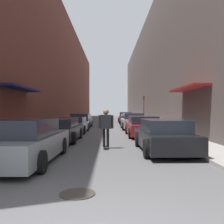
{
  "coord_description": "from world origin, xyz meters",
  "views": [
    {
      "loc": [
        0.3,
        -2.85,
        1.66
      ],
      "look_at": [
        0.43,
        11.15,
        1.55
      ],
      "focal_mm": 40.0,
      "sensor_mm": 36.0,
      "label": 1
    }
  ],
  "objects_px": {
    "parked_car_right_3": "(129,120)",
    "parked_car_left_2": "(74,125)",
    "parked_car_left_1": "(61,130)",
    "parked_car_right_0": "(164,136)",
    "parked_car_right_1": "(143,126)",
    "parked_car_right_2": "(132,121)",
    "skateboarder": "(106,124)",
    "parked_car_left_0": "(27,142)",
    "traffic_light": "(144,106)",
    "manhole_cover": "(77,194)",
    "parked_car_right_4": "(126,118)",
    "parked_car_left_3": "(81,121)"
  },
  "relations": [
    {
      "from": "parked_car_right_1",
      "to": "parked_car_left_1",
      "type": "bearing_deg",
      "value": -151.68
    },
    {
      "from": "manhole_cover",
      "to": "parked_car_left_0",
      "type": "bearing_deg",
      "value": 123.47
    },
    {
      "from": "parked_car_right_1",
      "to": "traffic_light",
      "type": "height_order",
      "value": "traffic_light"
    },
    {
      "from": "skateboarder",
      "to": "parked_car_right_4",
      "type": "bearing_deg",
      "value": 84.14
    },
    {
      "from": "parked_car_left_2",
      "to": "parked_car_right_2",
      "type": "xyz_separation_m",
      "value": [
        4.61,
        3.06,
        0.11
      ]
    },
    {
      "from": "parked_car_left_0",
      "to": "parked_car_right_2",
      "type": "distance_m",
      "value": 14.27
    },
    {
      "from": "parked_car_left_0",
      "to": "parked_car_left_3",
      "type": "distance_m",
      "value": 15.71
    },
    {
      "from": "parked_car_left_0",
      "to": "traffic_light",
      "type": "height_order",
      "value": "traffic_light"
    },
    {
      "from": "parked_car_left_0",
      "to": "parked_car_right_0",
      "type": "height_order",
      "value": "parked_car_left_0"
    },
    {
      "from": "parked_car_right_2",
      "to": "parked_car_right_4",
      "type": "distance_m",
      "value": 11.12
    },
    {
      "from": "parked_car_right_2",
      "to": "parked_car_left_1",
      "type": "bearing_deg",
      "value": -119.1
    },
    {
      "from": "parked_car_left_1",
      "to": "parked_car_left_3",
      "type": "bearing_deg",
      "value": 90.75
    },
    {
      "from": "parked_car_left_0",
      "to": "parked_car_right_2",
      "type": "relative_size",
      "value": 1.13
    },
    {
      "from": "parked_car_left_0",
      "to": "parked_car_left_2",
      "type": "relative_size",
      "value": 1.05
    },
    {
      "from": "parked_car_left_0",
      "to": "parked_car_right_1",
      "type": "bearing_deg",
      "value": 59.16
    },
    {
      "from": "parked_car_right_0",
      "to": "parked_car_left_2",
      "type": "bearing_deg",
      "value": 119.36
    },
    {
      "from": "manhole_cover",
      "to": "parked_car_right_1",
      "type": "bearing_deg",
      "value": 75.94
    },
    {
      "from": "parked_car_right_3",
      "to": "traffic_light",
      "type": "distance_m",
      "value": 4.93
    },
    {
      "from": "parked_car_left_2",
      "to": "parked_car_right_0",
      "type": "bearing_deg",
      "value": -60.64
    },
    {
      "from": "parked_car_right_1",
      "to": "parked_car_right_4",
      "type": "relative_size",
      "value": 1.15
    },
    {
      "from": "parked_car_right_2",
      "to": "parked_car_right_4",
      "type": "xyz_separation_m",
      "value": [
        0.11,
        11.12,
        -0.01
      ]
    },
    {
      "from": "parked_car_right_3",
      "to": "manhole_cover",
      "type": "relative_size",
      "value": 6.89
    },
    {
      "from": "parked_car_left_1",
      "to": "parked_car_right_3",
      "type": "bearing_deg",
      "value": 71.23
    },
    {
      "from": "parked_car_right_3",
      "to": "parked_car_left_2",
      "type": "bearing_deg",
      "value": -118.88
    },
    {
      "from": "parked_car_left_1",
      "to": "parked_car_right_2",
      "type": "height_order",
      "value": "parked_car_right_2"
    },
    {
      "from": "parked_car_left_2",
      "to": "parked_car_right_2",
      "type": "height_order",
      "value": "parked_car_right_2"
    },
    {
      "from": "parked_car_right_2",
      "to": "skateboarder",
      "type": "bearing_deg",
      "value": -101.25
    },
    {
      "from": "parked_car_left_3",
      "to": "parked_car_right_1",
      "type": "bearing_deg",
      "value": -58.6
    },
    {
      "from": "traffic_light",
      "to": "parked_car_right_4",
      "type": "bearing_deg",
      "value": 144.48
    },
    {
      "from": "parked_car_left_2",
      "to": "parked_car_left_3",
      "type": "relative_size",
      "value": 1.06
    },
    {
      "from": "parked_car_left_1",
      "to": "manhole_cover",
      "type": "relative_size",
      "value": 6.3
    },
    {
      "from": "parked_car_left_0",
      "to": "skateboarder",
      "type": "xyz_separation_m",
      "value": [
        2.45,
        2.82,
        0.39
      ]
    },
    {
      "from": "parked_car_right_1",
      "to": "skateboarder",
      "type": "bearing_deg",
      "value": -113.99
    },
    {
      "from": "parked_car_left_0",
      "to": "traffic_light",
      "type": "distance_m",
      "value": 24.13
    },
    {
      "from": "skateboarder",
      "to": "traffic_light",
      "type": "xyz_separation_m",
      "value": [
        4.42,
        20.26,
        1.13
      ]
    },
    {
      "from": "parked_car_right_4",
      "to": "parked_car_left_2",
      "type": "bearing_deg",
      "value": -108.4
    },
    {
      "from": "parked_car_right_1",
      "to": "parked_car_right_3",
      "type": "height_order",
      "value": "parked_car_right_1"
    },
    {
      "from": "parked_car_right_0",
      "to": "skateboarder",
      "type": "xyz_separation_m",
      "value": [
        -2.3,
        0.86,
        0.42
      ]
    },
    {
      "from": "parked_car_left_3",
      "to": "traffic_light",
      "type": "bearing_deg",
      "value": 46.58
    },
    {
      "from": "traffic_light",
      "to": "parked_car_right_1",
      "type": "bearing_deg",
      "value": -98.14
    },
    {
      "from": "parked_car_left_1",
      "to": "traffic_light",
      "type": "relative_size",
      "value": 1.34
    },
    {
      "from": "parked_car_right_0",
      "to": "parked_car_right_2",
      "type": "xyz_separation_m",
      "value": [
        -0.17,
        11.56,
        0.04
      ]
    },
    {
      "from": "parked_car_right_0",
      "to": "parked_car_left_3",
      "type": "bearing_deg",
      "value": 109.43
    },
    {
      "from": "parked_car_left_3",
      "to": "parked_car_right_3",
      "type": "bearing_deg",
      "value": 34.24
    },
    {
      "from": "parked_car_right_4",
      "to": "parked_car_right_3",
      "type": "bearing_deg",
      "value": -90.31
    },
    {
      "from": "parked_car_left_0",
      "to": "parked_car_left_3",
      "type": "bearing_deg",
      "value": 90.37
    },
    {
      "from": "parked_car_left_1",
      "to": "parked_car_right_0",
      "type": "distance_m",
      "value": 5.81
    },
    {
      "from": "parked_car_right_4",
      "to": "manhole_cover",
      "type": "bearing_deg",
      "value": -95.61
    },
    {
      "from": "traffic_light",
      "to": "skateboarder",
      "type": "bearing_deg",
      "value": -102.3
    },
    {
      "from": "parked_car_left_0",
      "to": "parked_car_left_3",
      "type": "xyz_separation_m",
      "value": [
        -0.1,
        15.71,
        -0.03
      ]
    }
  ]
}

